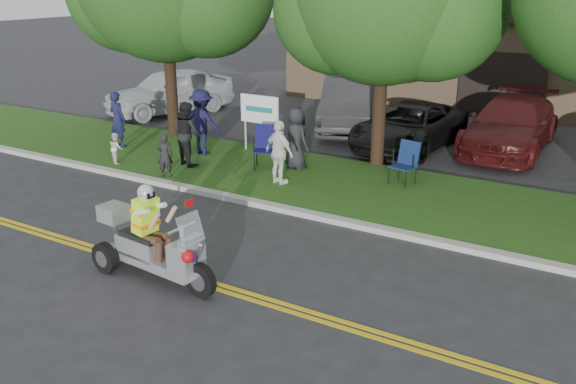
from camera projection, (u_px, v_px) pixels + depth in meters
The scene contains 21 objects.
ground at pixel (196, 264), 11.07m from camera, with size 120.00×120.00×0.00m, color #28282B.
centerline_near at pixel (175, 276), 10.59m from camera, with size 60.00×0.10×0.01m, color gold.
centerline_far at pixel (181, 273), 10.72m from camera, with size 60.00×0.10×0.01m, color gold.
curb at pixel (283, 209), 13.52m from camera, with size 60.00×0.25×0.12m, color #A8A89E.
grass_verge at pixel (327, 182), 15.27m from camera, with size 60.00×4.00×0.10m, color #234913.
commercial_building at pixel (526, 52), 24.83m from camera, with size 18.00×8.20×4.00m.
business_sign at pixel (260, 113), 17.39m from camera, with size 1.25×0.06×1.75m.
trike_scooter at pixel (152, 246), 10.37m from camera, with size 2.60×0.91×1.70m.
lawn_chair_a at pixel (406, 160), 14.85m from camera, with size 0.67×0.68×1.05m.
lawn_chair_b at pixel (266, 144), 16.13m from camera, with size 0.80×0.82×1.13m.
spectator_adult_left at pixel (118, 119), 18.05m from camera, with size 0.60×0.39×1.65m, color #141839.
spectator_adult_mid at pixel (187, 133), 16.29m from camera, with size 0.83×0.65×1.71m, color black.
spectator_adult_right at pixel (279, 153), 14.78m from camera, with size 0.92×0.38×1.58m, color white.
spectator_chair_a at pixel (202, 122), 17.27m from camera, with size 1.20×0.69×1.85m, color #151439.
spectator_chair_b at pixel (296, 138), 16.00m from camera, with size 0.80×0.52×1.63m, color black.
child_left at pixel (165, 156), 15.37m from camera, with size 0.40×0.26×1.11m, color black.
child_right at pixel (116, 148), 16.54m from camera, with size 0.41×0.32×0.85m, color silver.
parked_car_far_left at pixel (170, 91), 23.00m from camera, with size 1.98×4.93×1.68m, color silver.
parked_car_left at pixel (351, 104), 20.57m from camera, with size 1.84×5.29×1.74m, color #2E2D30.
parked_car_mid at pixel (409, 126), 18.35m from camera, with size 2.20×4.76×1.32m, color black.
parked_car_right at pixel (511, 124), 18.10m from camera, with size 2.16×5.32×1.54m, color #440F10.
Camera 1 is at (6.52, -7.75, 4.94)m, focal length 38.00 mm.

